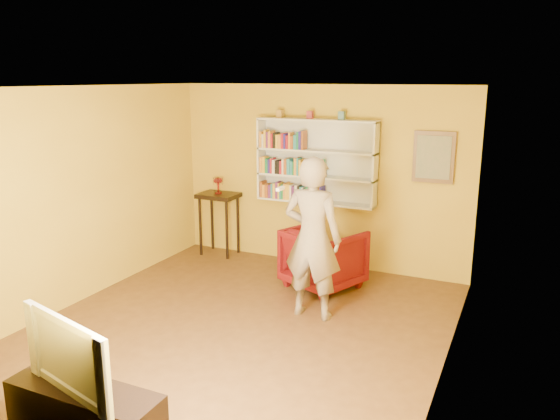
% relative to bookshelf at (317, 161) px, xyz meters
% --- Properties ---
extents(room_shell, '(5.30, 5.80, 2.88)m').
position_rel_bookshelf_xyz_m(room_shell, '(0.00, -2.41, -0.58)').
color(room_shell, '#4E3119').
rests_on(room_shell, ground).
extents(bookshelf, '(1.80, 0.29, 1.23)m').
position_rel_bookshelf_xyz_m(bookshelf, '(0.00, 0.00, 0.00)').
color(bookshelf, silver).
rests_on(bookshelf, room_shell).
extents(books_row_lower, '(1.00, 0.19, 0.25)m').
position_rel_bookshelf_xyz_m(books_row_lower, '(-0.36, -0.11, -0.47)').
color(books_row_lower, '#91491A').
rests_on(books_row_lower, bookshelf).
extents(books_row_middle, '(1.00, 0.19, 0.25)m').
position_rel_bookshelf_xyz_m(books_row_middle, '(-0.36, -0.11, -0.09)').
color(books_row_middle, orange).
rests_on(books_row_middle, bookshelf).
extents(books_row_upper, '(0.70, 0.19, 0.27)m').
position_rel_bookshelf_xyz_m(books_row_upper, '(-0.51, -0.10, 0.29)').
color(books_row_upper, orange).
rests_on(books_row_upper, bookshelf).
extents(ornament_left, '(0.09, 0.09, 0.12)m').
position_rel_bookshelf_xyz_m(ornament_left, '(-0.58, -0.06, 0.68)').
color(ornament_left, olive).
rests_on(ornament_left, bookshelf).
extents(ornament_centre, '(0.08, 0.08, 0.11)m').
position_rel_bookshelf_xyz_m(ornament_centre, '(-0.10, -0.06, 0.68)').
color(ornament_centre, '#9A333C').
rests_on(ornament_centre, bookshelf).
extents(ornament_right, '(0.09, 0.09, 0.12)m').
position_rel_bookshelf_xyz_m(ornament_right, '(0.38, -0.06, 0.68)').
color(ornament_right, slate).
rests_on(ornament_right, bookshelf).
extents(framed_painting, '(0.55, 0.05, 0.70)m').
position_rel_bookshelf_xyz_m(framed_painting, '(1.65, 0.05, 0.16)').
color(framed_painting, '#573918').
rests_on(framed_painting, room_shell).
extents(console_table, '(0.61, 0.47, 1.00)m').
position_rel_bookshelf_xyz_m(console_table, '(-1.61, -0.16, -0.77)').
color(console_table, black).
rests_on(console_table, ground).
extents(ruby_lustre, '(0.16, 0.16, 0.26)m').
position_rel_bookshelf_xyz_m(ruby_lustre, '(-1.61, -0.16, -0.41)').
color(ruby_lustre, maroon).
rests_on(ruby_lustre, console_table).
extents(armchair, '(1.17, 1.19, 0.83)m').
position_rel_bookshelf_xyz_m(armchair, '(0.42, -0.81, -1.18)').
color(armchair, '#4D050B').
rests_on(armchair, ground).
extents(person, '(0.71, 0.47, 1.94)m').
position_rel_bookshelf_xyz_m(person, '(0.62, -1.74, -0.63)').
color(person, '#796858').
rests_on(person, ground).
extents(game_remote, '(0.04, 0.15, 0.04)m').
position_rel_bookshelf_xyz_m(game_remote, '(0.36, -2.07, 0.01)').
color(game_remote, white).
rests_on(game_remote, person).
extents(tv_cabinet, '(1.30, 0.39, 0.47)m').
position_rel_bookshelf_xyz_m(tv_cabinet, '(-0.13, -4.66, -1.36)').
color(tv_cabinet, black).
rests_on(tv_cabinet, ground).
extents(television, '(1.08, 0.41, 0.62)m').
position_rel_bookshelf_xyz_m(television, '(-0.13, -4.66, -0.82)').
color(television, black).
rests_on(television, tv_cabinet).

